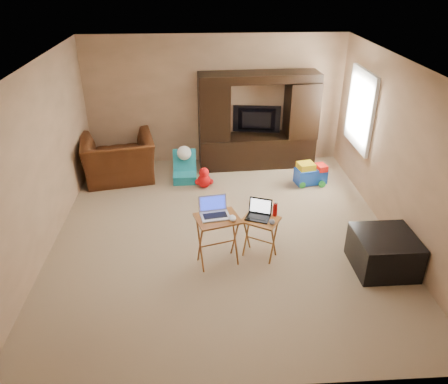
{
  "coord_description": "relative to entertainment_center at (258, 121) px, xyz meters",
  "views": [
    {
      "loc": [
        -0.32,
        -5.58,
        3.68
      ],
      "look_at": [
        0.0,
        -0.2,
        0.8
      ],
      "focal_mm": 35.0,
      "sensor_mm": 36.0,
      "label": 1
    }
  ],
  "objects": [
    {
      "name": "push_toy",
      "position": [
        0.89,
        -0.9,
        -0.71
      ],
      "size": [
        0.64,
        0.52,
        0.43
      ],
      "primitive_type": null,
      "rotation": [
        0.0,
        0.0,
        0.21
      ],
      "color": "blue",
      "rests_on": "floor"
    },
    {
      "name": "mouse_right",
      "position": [
        -0.21,
        -3.18,
        -0.3
      ],
      "size": [
        0.09,
        0.13,
        0.05
      ],
      "primitive_type": "ellipsoid",
      "rotation": [
        0.0,
        0.0,
        -0.14
      ],
      "color": "#3F3F44",
      "rests_on": "tray_table_right"
    },
    {
      "name": "laptop_right",
      "position": [
        -0.38,
        -3.04,
        -0.2
      ],
      "size": [
        0.39,
        0.36,
        0.24
      ],
      "primitive_type": "cube",
      "rotation": [
        0.0,
        0.0,
        -0.38
      ],
      "color": "black",
      "rests_on": "tray_table_right"
    },
    {
      "name": "floor",
      "position": [
        -0.81,
        -2.44,
        -0.92
      ],
      "size": [
        5.5,
        5.5,
        0.0
      ],
      "primitive_type": "plane",
      "color": "tan",
      "rests_on": "ground"
    },
    {
      "name": "plush_toy",
      "position": [
        -1.07,
        -0.92,
        -0.73
      ],
      "size": [
        0.35,
        0.29,
        0.39
      ],
      "primitive_type": null,
      "color": "red",
      "rests_on": "floor"
    },
    {
      "name": "tray_table_right",
      "position": [
        -0.34,
        -3.06,
        -0.62
      ],
      "size": [
        0.59,
        0.55,
        0.6
      ],
      "primitive_type": "cube",
      "rotation": [
        0.0,
        0.0,
        -0.55
      ],
      "color": "#A76628",
      "rests_on": "floor"
    },
    {
      "name": "water_bottle",
      "position": [
        -0.14,
        -2.98,
        -0.23
      ],
      "size": [
        0.06,
        0.06,
        0.18
      ],
      "primitive_type": "cylinder",
      "color": "red",
      "rests_on": "tray_table_right"
    },
    {
      "name": "recliner",
      "position": [
        -2.64,
        -0.5,
        -0.51
      ],
      "size": [
        1.48,
        1.35,
        0.83
      ],
      "primitive_type": "imported",
      "rotation": [
        0.0,
        0.0,
        3.34
      ],
      "color": "#4C2710",
      "rests_on": "floor"
    },
    {
      "name": "tray_table_left",
      "position": [
        -0.93,
        -3.19,
        -0.57
      ],
      "size": [
        0.65,
        0.58,
        0.72
      ],
      "primitive_type": "cube",
      "rotation": [
        0.0,
        0.0,
        0.28
      ],
      "color": "brown",
      "rests_on": "floor"
    },
    {
      "name": "window_frame",
      "position": [
        1.65,
        -0.89,
        0.48
      ],
      "size": [
        0.06,
        1.14,
        1.34
      ],
      "primitive_type": "cube",
      "color": "white",
      "rests_on": "ground"
    },
    {
      "name": "window_pane",
      "position": [
        1.67,
        -0.89,
        0.48
      ],
      "size": [
        0.0,
        1.2,
        1.2
      ],
      "primitive_type": "plane",
      "rotation": [
        1.57,
        0.0,
        -1.57
      ],
      "color": "white",
      "rests_on": "ground"
    },
    {
      "name": "wall_front",
      "position": [
        -0.81,
        -5.19,
        0.33
      ],
      "size": [
        5.0,
        0.0,
        5.0
      ],
      "primitive_type": "plane",
      "rotation": [
        -1.57,
        0.0,
        0.0
      ],
      "color": "tan",
      "rests_on": "ground"
    },
    {
      "name": "entertainment_center",
      "position": [
        0.0,
        0.0,
        0.0
      ],
      "size": [
        2.29,
        0.69,
        1.85
      ],
      "primitive_type": "cube",
      "rotation": [
        0.0,
        0.0,
        0.06
      ],
      "color": "black",
      "rests_on": "floor"
    },
    {
      "name": "wall_left",
      "position": [
        -3.31,
        -2.44,
        0.33
      ],
      "size": [
        0.0,
        5.5,
        5.5
      ],
      "primitive_type": "plane",
      "rotation": [
        1.57,
        0.0,
        1.57
      ],
      "color": "tan",
      "rests_on": "ground"
    },
    {
      "name": "ottoman",
      "position": [
        1.27,
        -3.42,
        -0.67
      ],
      "size": [
        0.79,
        0.79,
        0.5
      ],
      "primitive_type": "cube",
      "rotation": [
        0.0,
        0.0,
        0.01
      ],
      "color": "black",
      "rests_on": "floor"
    },
    {
      "name": "ceiling",
      "position": [
        -0.81,
        -2.44,
        1.58
      ],
      "size": [
        5.5,
        5.5,
        0.0
      ],
      "primitive_type": "plane",
      "rotation": [
        3.14,
        0.0,
        0.0
      ],
      "color": "silver",
      "rests_on": "ground"
    },
    {
      "name": "television",
      "position": [
        0.0,
        0.15,
        -0.04
      ],
      "size": [
        0.95,
        0.26,
        0.54
      ],
      "primitive_type": "imported",
      "rotation": [
        0.0,
        0.0,
        3.0
      ],
      "color": "black",
      "rests_on": "entertainment_center"
    },
    {
      "name": "mouse_left",
      "position": [
        -0.74,
        -3.26,
        -0.18
      ],
      "size": [
        0.1,
        0.15,
        0.06
      ],
      "primitive_type": "ellipsoid",
      "rotation": [
        0.0,
        0.0,
        0.07
      ],
      "color": "white",
      "rests_on": "tray_table_left"
    },
    {
      "name": "laptop_left",
      "position": [
        -0.96,
        -3.16,
        -0.09
      ],
      "size": [
        0.42,
        0.36,
        0.24
      ],
      "primitive_type": "cube",
      "rotation": [
        0.0,
        0.0,
        0.17
      ],
      "color": "silver",
      "rests_on": "tray_table_left"
    },
    {
      "name": "child_rocker",
      "position": [
        -1.42,
        -0.65,
        -0.64
      ],
      "size": [
        0.44,
        0.5,
        0.57
      ],
      "primitive_type": null,
      "rotation": [
        0.0,
        0.0,
        0.02
      ],
      "color": "teal",
      "rests_on": "floor"
    },
    {
      "name": "wall_back",
      "position": [
        -0.81,
        0.31,
        0.33
      ],
      "size": [
        5.0,
        0.0,
        5.0
      ],
      "primitive_type": "plane",
      "rotation": [
        1.57,
        0.0,
        0.0
      ],
      "color": "tan",
      "rests_on": "ground"
    },
    {
      "name": "wall_right",
      "position": [
        1.69,
        -2.44,
        0.33
      ],
      "size": [
        0.0,
        5.5,
        5.5
      ],
      "primitive_type": "plane",
      "rotation": [
        1.57,
        0.0,
        -1.57
      ],
      "color": "tan",
      "rests_on": "ground"
    }
  ]
}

